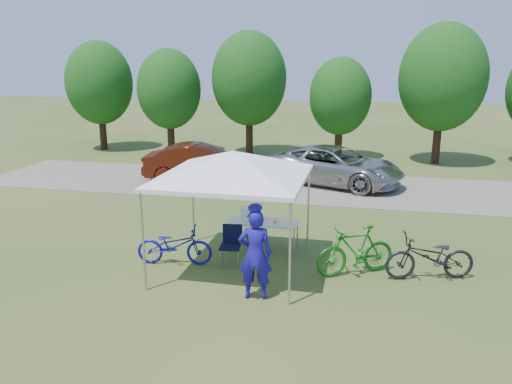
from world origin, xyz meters
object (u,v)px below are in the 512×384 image
cooler (251,214)px  bike_dark (430,257)px  folding_table (263,223)px  bike_blue (175,245)px  cyclist (255,254)px  folding_chair (231,241)px  minivan (335,166)px  sedan (201,162)px  bike_green (355,251)px

cooler → bike_dark: 4.36m
folding_table → bike_dark: bearing=-14.8°
bike_dark → bike_blue: bearing=-101.3°
bike_blue → cyclist: bearing=-129.4°
cyclist → bike_blue: bearing=-39.0°
folding_table → folding_chair: folding_chair is taller
folding_chair → bike_dark: bike_dark is taller
minivan → sedan: 5.22m
cyclist → sedan: (-4.29, 9.40, -0.18)m
folding_chair → bike_green: bike_green is taller
folding_table → bike_green: bearing=-25.8°
folding_table → minivan: size_ratio=0.34×
folding_chair → bike_blue: 1.32m
minivan → folding_chair: bearing=-172.0°
minivan → cyclist: bearing=-164.8°
folding_table → bike_blue: bike_blue is taller
folding_table → sedan: (-3.90, 6.70, 0.07)m
folding_table → folding_chair: (-0.54, -1.07, -0.14)m
cyclist → sedan: 10.34m
folding_chair → minivan: bearing=70.1°
bike_blue → sedan: 8.39m
cyclist → bike_blue: size_ratio=1.06×
bike_blue → bike_dark: bike_dark is taller
cooler → bike_green: bearing=-23.0°
folding_table → minivan: 7.35m
bike_blue → minivan: size_ratio=0.34×
bike_blue → minivan: 9.20m
folding_chair → bike_green: bearing=-8.4°
bike_dark → sedan: 10.98m
cooler → minivan: (1.62, 7.24, -0.15)m
cyclist → minivan: cyclist is taller
cyclist → sedan: bearing=-74.4°
bike_dark → minivan: (-2.60, 8.27, 0.23)m
folding_table → sedan: sedan is taller
folding_table → bike_green: bike_green is taller
bike_blue → minivan: minivan is taller
folding_chair → sedan: bearing=106.0°
bike_dark → bike_green: bearing=-102.2°
folding_table → bike_dark: size_ratio=0.90×
bike_blue → bike_green: size_ratio=0.94×
bike_green → sedan: 9.98m
sedan → bike_green: bearing=-150.8°
bike_dark → cyclist: bearing=-79.7°
folding_chair → bike_dark: 4.44m
folding_chair → cyclist: 1.92m
bike_dark → folding_chair: bearing=-104.8°
bike_green → minivan: size_ratio=0.36×
folding_chair → minivan: (1.84, 8.30, 0.20)m
folding_table → cooler: cooler is taller
folding_table → cyclist: size_ratio=0.95×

